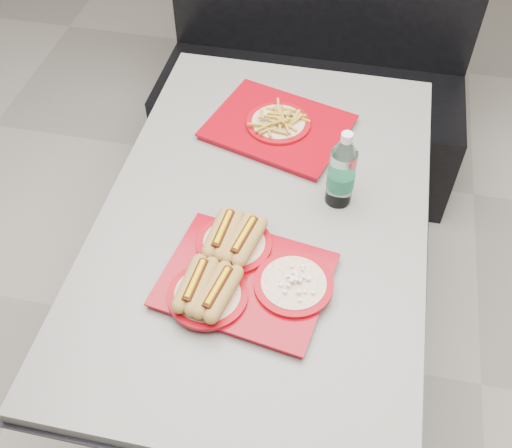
% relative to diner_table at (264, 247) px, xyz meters
% --- Properties ---
extents(ground, '(6.00, 6.00, 0.00)m').
position_rel_diner_table_xyz_m(ground, '(0.00, 0.00, -0.58)').
color(ground, '#A09A8F').
rests_on(ground, ground).
extents(diner_table, '(0.92, 1.42, 0.75)m').
position_rel_diner_table_xyz_m(diner_table, '(0.00, 0.00, 0.00)').
color(diner_table, black).
rests_on(diner_table, ground).
extents(booth_bench, '(1.30, 0.57, 1.35)m').
position_rel_diner_table_xyz_m(booth_bench, '(0.00, 1.09, -0.18)').
color(booth_bench, black).
rests_on(booth_bench, ground).
extents(tray_near, '(0.45, 0.39, 0.09)m').
position_rel_diner_table_xyz_m(tray_near, '(-0.01, -0.25, 0.20)').
color(tray_near, maroon).
rests_on(tray_near, diner_table).
extents(tray_far, '(0.49, 0.43, 0.08)m').
position_rel_diner_table_xyz_m(tray_far, '(-0.02, 0.35, 0.19)').
color(tray_far, maroon).
rests_on(tray_far, diner_table).
extents(water_bottle, '(0.08, 0.08, 0.24)m').
position_rel_diner_table_xyz_m(water_bottle, '(0.20, 0.08, 0.27)').
color(water_bottle, silver).
rests_on(water_bottle, diner_table).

